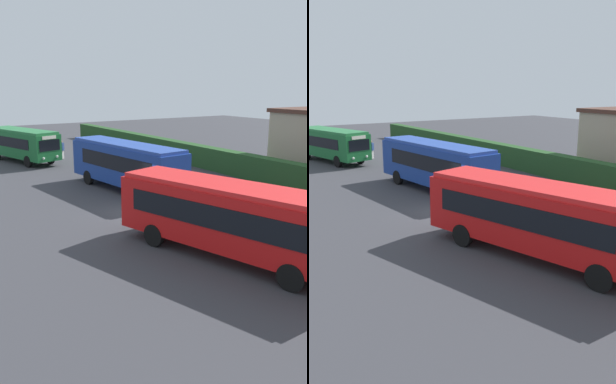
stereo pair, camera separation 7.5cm
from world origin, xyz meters
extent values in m
plane|color=#38383D|center=(0.00, 0.00, 0.00)|extent=(111.16, 111.16, 0.00)
cube|color=#19602D|center=(-19.37, -1.06, 1.66)|extent=(9.12, 4.59, 2.22)
cube|color=#27723C|center=(-19.37, -1.06, 2.87)|extent=(8.81, 4.34, 0.20)
cube|color=black|center=(-19.97, 0.06, 1.93)|extent=(6.64, 1.78, 0.89)
cube|color=black|center=(-19.34, -2.33, 1.93)|extent=(6.64, 1.78, 0.89)
cube|color=black|center=(-15.10, 0.06, 1.93)|extent=(0.55, 1.94, 0.93)
cube|color=silver|center=(-15.10, 0.06, 2.59)|extent=(0.38, 1.31, 0.28)
cylinder|color=black|center=(-17.02, 0.72, 0.50)|extent=(1.04, 0.53, 1.00)
cylinder|color=black|center=(-16.45, -1.45, 0.50)|extent=(1.04, 0.53, 1.00)
cylinder|color=black|center=(-22.29, -0.67, 0.50)|extent=(1.04, 0.53, 1.00)
sphere|color=silver|center=(-15.26, 0.72, 0.90)|extent=(0.22, 0.22, 0.22)
sphere|color=silver|center=(-14.92, -0.58, 0.90)|extent=(0.22, 0.22, 0.22)
cube|color=navy|center=(-4.80, 1.67, 1.76)|extent=(10.20, 3.42, 2.43)
cube|color=#2747A0|center=(-4.80, 1.67, 3.08)|extent=(9.88, 3.20, 0.20)
cube|color=black|center=(-4.37, 0.54, 2.06)|extent=(7.76, 0.91, 0.97)
cube|color=black|center=(-4.64, 2.87, 2.06)|extent=(7.76, 0.91, 0.97)
cube|color=black|center=(-9.79, 1.11, 2.06)|extent=(0.25, 1.89, 1.02)
cube|color=silver|center=(-9.79, 1.11, 2.80)|extent=(0.18, 1.27, 0.28)
cylinder|color=black|center=(-7.77, 0.28, 0.50)|extent=(1.03, 0.39, 1.00)
cylinder|color=black|center=(-8.00, 2.37, 0.50)|extent=(1.03, 0.39, 1.00)
cylinder|color=black|center=(-1.60, 0.97, 0.50)|extent=(1.03, 0.39, 1.00)
cylinder|color=black|center=(-1.84, 3.07, 0.50)|extent=(1.03, 0.39, 1.00)
sphere|color=silver|center=(-9.73, 0.48, 0.90)|extent=(0.22, 0.22, 0.22)
sphere|color=silver|center=(-9.88, 1.74, 0.90)|extent=(0.22, 0.22, 0.22)
cube|color=red|center=(7.41, -0.28, 1.70)|extent=(10.35, 5.06, 2.30)
cube|color=red|center=(7.41, -0.28, 2.95)|extent=(10.00, 4.79, 0.20)
cube|color=black|center=(6.79, 0.81, 1.98)|extent=(7.57, 2.18, 0.92)
cube|color=black|center=(7.45, -1.53, 1.98)|extent=(7.57, 2.18, 0.92)
cylinder|color=black|center=(10.71, -0.48, 0.50)|extent=(1.04, 0.54, 1.00)
cylinder|color=black|center=(4.10, -0.07, 0.50)|extent=(1.04, 0.54, 1.00)
cylinder|color=black|center=(4.71, -2.19, 0.50)|extent=(1.04, 0.54, 1.00)
cube|color=silver|center=(-19.10, 2.56, 0.40)|extent=(0.37, 0.35, 0.81)
cube|color=#334C8C|center=(-19.10, 2.56, 1.16)|extent=(0.53, 0.44, 0.71)
sphere|color=#8C6647|center=(-19.10, 2.56, 1.62)|extent=(0.22, 0.22, 0.22)
cube|color=maroon|center=(-6.71, 3.52, 0.41)|extent=(0.34, 0.34, 0.82)
cube|color=maroon|center=(-6.71, 3.52, 1.17)|extent=(0.43, 0.47, 0.71)
sphere|color=beige|center=(-6.71, 3.52, 1.64)|extent=(0.22, 0.22, 0.22)
cube|color=maroon|center=(-5.83, 4.24, 0.45)|extent=(0.33, 0.35, 0.89)
cube|color=silver|center=(-5.83, 4.24, 1.28)|extent=(0.42, 0.50, 0.78)
sphere|color=tan|center=(-5.83, 4.24, 1.79)|extent=(0.24, 0.24, 0.24)
cube|color=#244A22|center=(0.00, 11.23, 0.91)|extent=(67.58, 1.10, 1.81)
camera|label=1|loc=(19.34, -11.55, 6.85)|focal=39.55mm
camera|label=2|loc=(19.38, -11.48, 6.85)|focal=39.55mm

